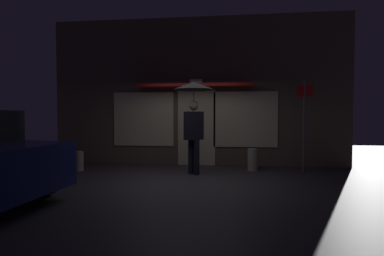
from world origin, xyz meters
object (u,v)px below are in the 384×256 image
object	(u,v)px
person_with_umbrella	(194,104)
street_sign_post	(304,121)
sidewalk_bollard	(253,160)
sidewalk_bollard_2	(79,161)

from	to	relation	value
person_with_umbrella	street_sign_post	bearing A→B (deg)	-35.51
person_with_umbrella	sidewalk_bollard	size ratio (longest dim) A/B	3.93
person_with_umbrella	street_sign_post	xyz separation A→B (m)	(2.79, 0.66, -0.41)
street_sign_post	person_with_umbrella	bearing A→B (deg)	-166.70
street_sign_post	sidewalk_bollard_2	world-z (taller)	street_sign_post
person_with_umbrella	sidewalk_bollard	world-z (taller)	person_with_umbrella
sidewalk_bollard	sidewalk_bollard_2	world-z (taller)	sidewalk_bollard
sidewalk_bollard	street_sign_post	bearing A→B (deg)	-0.82
street_sign_post	sidewalk_bollard	distance (m)	1.66
person_with_umbrella	sidewalk_bollard	distance (m)	2.19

